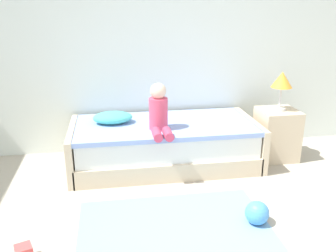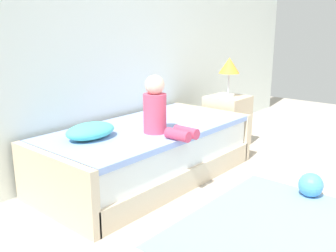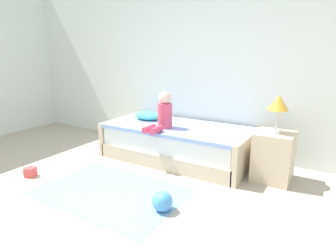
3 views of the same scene
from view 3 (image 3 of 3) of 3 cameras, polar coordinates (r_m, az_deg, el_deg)
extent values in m
plane|color=#B2A899|center=(2.82, -17.03, -19.16)|extent=(9.20, 9.20, 0.00)
cube|color=silver|center=(4.50, 7.39, 13.30)|extent=(7.20, 0.10, 2.90)
cube|color=beige|center=(4.27, 1.74, -5.14)|extent=(2.00, 1.00, 0.20)
cube|color=white|center=(4.20, 1.76, -2.24)|extent=(1.94, 0.94, 0.25)
cube|color=#8CA5E0|center=(4.16, 1.78, -0.26)|extent=(1.98, 0.98, 0.05)
cube|color=beige|center=(4.78, -8.95, -1.26)|extent=(0.07, 1.00, 0.50)
cube|color=beige|center=(3.86, 15.14, -5.49)|extent=(0.07, 1.00, 0.50)
cube|color=beige|center=(3.74, 19.93, -5.66)|extent=(0.44, 0.44, 0.60)
cylinder|color=silver|center=(3.65, 20.35, -1.00)|extent=(0.15, 0.15, 0.03)
cylinder|color=silver|center=(3.62, 20.53, 1.06)|extent=(0.02, 0.02, 0.24)
cone|color=#F29E33|center=(3.58, 20.83, 4.32)|extent=(0.24, 0.24, 0.18)
cylinder|color=#E04C6B|center=(4.01, -0.62, 2.05)|extent=(0.20, 0.20, 0.34)
sphere|color=beige|center=(3.96, -0.63, 5.53)|extent=(0.17, 0.17, 0.17)
cylinder|color=#D83F60|center=(3.82, -3.68, -0.52)|extent=(0.09, 0.22, 0.09)
cylinder|color=#D83F60|center=(3.77, -2.30, -0.75)|extent=(0.09, 0.22, 0.09)
ellipsoid|color=#4CCCBC|center=(4.52, -3.94, 2.07)|extent=(0.44, 0.30, 0.13)
sphere|color=#4C99E5|center=(2.95, -1.10, -14.54)|extent=(0.21, 0.21, 0.21)
cube|color=#7AA8CC|center=(3.40, -11.08, -12.56)|extent=(1.60, 1.10, 0.01)
cube|color=#E54C4C|center=(4.09, -25.37, -8.16)|extent=(0.15, 0.15, 0.12)
camera|label=1|loc=(2.60, -68.95, 11.27)|focal=39.15mm
camera|label=2|loc=(4.55, -44.14, 8.76)|focal=40.05mm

